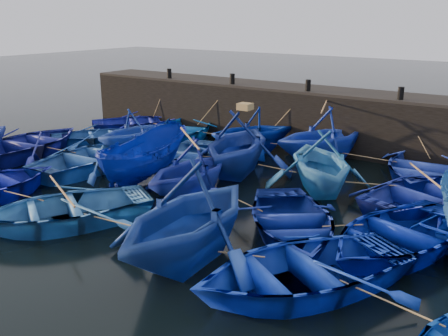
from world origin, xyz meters
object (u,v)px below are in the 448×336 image
Objects in this scene: boat_8 at (182,155)px; boat_0 at (138,122)px; wooden_crate at (245,107)px; boat_13 at (29,143)px.

boat_0 is at bearing 133.92° from boat_8.
wooden_crate reaches higher than boat_0.
boat_8 is 6.82m from boat_13.
boat_13 is (-6.32, -2.56, 0.11)m from boat_8.
boat_0 is 9.46m from wooden_crate.
boat_8 is at bearing -171.92° from wooden_crate.
boat_13 is at bearing -173.12° from boat_8.
boat_8 is 0.80× the size of boat_13.
boat_8 is at bearing -166.37° from boat_13.
wooden_crate is at bearing -7.09° from boat_8.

